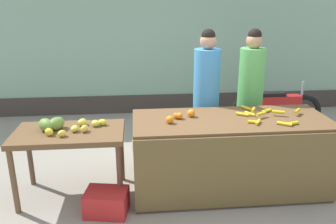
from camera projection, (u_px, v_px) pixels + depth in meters
name	position (u px, v px, depth m)	size (l,w,h in m)	color
ground_plane	(187.00, 189.00, 4.13)	(24.00, 24.00, 0.00)	gray
market_wall_back	(165.00, 32.00, 6.52)	(9.62, 0.23, 3.19)	#8CB299
fruit_stall_counter	(229.00, 154.00, 4.03)	(2.23, 0.91, 0.88)	brown
side_table_wooden	(70.00, 140.00, 3.79)	(1.19, 0.69, 0.80)	brown
banana_bunch_pile	(265.00, 115.00, 3.92)	(0.78, 0.71, 0.07)	gold
orange_pile	(180.00, 116.00, 3.85)	(0.36, 0.28, 0.09)	orange
mango_papaya_pile	(60.00, 125.00, 3.77)	(0.77, 0.45, 0.14)	yellow
vendor_woman_blue_shirt	(206.00, 99.00, 4.52)	(0.34, 0.34, 1.82)	#33333D
vendor_woman_green_shirt	(250.00, 96.00, 4.65)	(0.34, 0.34, 1.81)	#33333D
parked_motorcycle	(276.00, 110.00, 5.75)	(1.60, 0.18, 0.88)	black
produce_crate	(107.00, 202.00, 3.63)	(0.44, 0.32, 0.26)	red
produce_sack	(145.00, 146.00, 4.61)	(0.36, 0.30, 0.58)	tan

